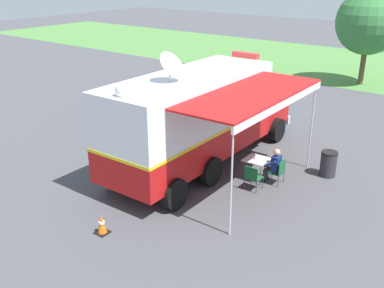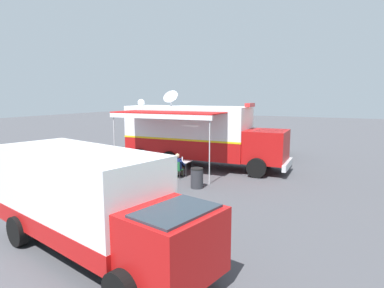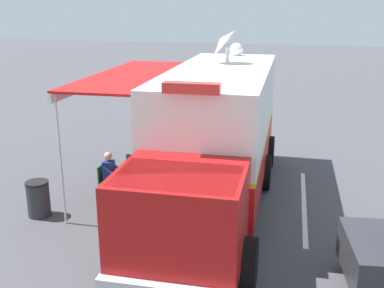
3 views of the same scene
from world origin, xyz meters
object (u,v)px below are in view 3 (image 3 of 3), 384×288
at_px(folding_chair_at_table, 106,177).
at_px(trash_bin, 38,199).
at_px(command_truck, 215,133).
at_px(water_bottle, 135,167).
at_px(traffic_cone, 227,136).
at_px(folding_chair_beside_table, 133,167).
at_px(folding_table, 134,173).
at_px(seated_responder, 112,173).

xyz_separation_m(folding_chair_at_table, trash_bin, (1.10, 1.65, -0.06)).
relative_size(command_truck, water_bottle, 42.64).
distance_m(folding_chair_at_table, trash_bin, 1.98).
xyz_separation_m(trash_bin, traffic_cone, (-3.54, -7.33, -0.18)).
relative_size(folding_chair_at_table, trash_bin, 0.96).
xyz_separation_m(folding_chair_beside_table, trash_bin, (1.55, 2.58, -0.06)).
bearing_deg(folding_table, folding_chair_beside_table, -67.66).
bearing_deg(trash_bin, folding_table, -137.57).
xyz_separation_m(folding_table, traffic_cone, (-1.65, -5.59, -0.39)).
relative_size(command_truck, traffic_cone, 16.47).
bearing_deg(folding_chair_beside_table, folding_chair_at_table, 64.30).
distance_m(folding_table, seated_responder, 0.62).
bearing_deg(folding_chair_at_table, trash_bin, 56.34).
xyz_separation_m(command_truck, folding_table, (2.22, 0.10, -1.27)).
height_order(command_truck, seated_responder, command_truck).
bearing_deg(trash_bin, traffic_cone, -115.81).
xyz_separation_m(folding_table, folding_chair_at_table, (0.80, 0.09, -0.16)).
relative_size(trash_bin, traffic_cone, 1.57).
xyz_separation_m(command_truck, water_bottle, (2.19, 0.06, -1.11)).
relative_size(folding_chair_beside_table, trash_bin, 0.96).
relative_size(folding_table, traffic_cone, 1.42).
xyz_separation_m(folding_table, folding_chair_beside_table, (0.35, -0.85, -0.16)).
relative_size(water_bottle, folding_chair_at_table, 0.26).
distance_m(command_truck, seated_responder, 3.11).
xyz_separation_m(seated_responder, traffic_cone, (-2.26, -5.67, -0.37)).
bearing_deg(water_bottle, folding_chair_at_table, 8.25).
bearing_deg(command_truck, trash_bin, 23.99).
bearing_deg(traffic_cone, seated_responder, 68.30).
bearing_deg(traffic_cone, folding_chair_at_table, 66.70).
distance_m(folding_chair_beside_table, seated_responder, 0.98).
distance_m(water_bottle, folding_chair_at_table, 0.90).
xyz_separation_m(command_truck, traffic_cone, (0.57, -5.49, -1.66)).
height_order(water_bottle, folding_chair_beside_table, water_bottle).
bearing_deg(folding_table, command_truck, -177.48).
height_order(folding_chair_at_table, traffic_cone, folding_chair_at_table).
height_order(folding_table, trash_bin, trash_bin).
xyz_separation_m(water_bottle, traffic_cone, (-1.61, -5.56, -0.55)).
height_order(folding_chair_at_table, seated_responder, seated_responder).
bearing_deg(traffic_cone, command_truck, 95.95).
bearing_deg(seated_responder, traffic_cone, -111.70).
xyz_separation_m(folding_table, trash_bin, (1.90, 1.73, -0.22)).
xyz_separation_m(water_bottle, trash_bin, (1.93, 1.77, -0.38)).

